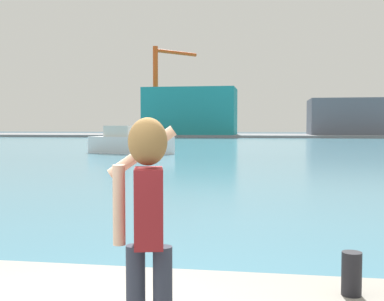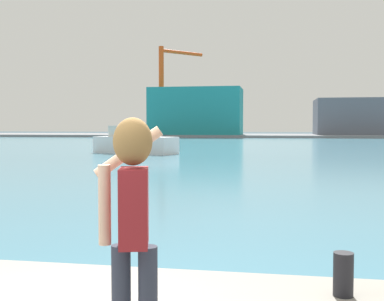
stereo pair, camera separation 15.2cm
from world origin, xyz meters
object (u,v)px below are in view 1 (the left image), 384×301
Objects in this scene: harbor_bollard at (352,274)px; boat_moored at (129,143)px; warehouse_right at (350,117)px; person_photographer at (147,212)px; warehouse_left at (191,111)px; port_crane at (160,82)px.

harbor_bollard is 0.06× the size of boat_moored.
boat_moored is 66.06m from warehouse_right.
harbor_bollard is 0.03× the size of warehouse_right.
harbor_bollard is (1.68, 1.56, -0.85)m from person_photographer.
port_crane is (-6.39, 1.39, 5.95)m from warehouse_left.
warehouse_right is 37.88m from port_crane.
harbor_bollard is at bearing -75.91° from port_crane.
warehouse_left is 1.01× the size of port_crane.
port_crane is (-22.30, 88.86, 10.13)m from harbor_bollard.
person_photographer reaches higher than harbor_bollard.
boat_moored is at bearing 110.27° from harbor_bollard.
port_crane reaches higher than person_photographer.
port_crane is at bearing -174.56° from warehouse_right.
warehouse_right is at bearing 80.93° from harbor_bollard.
port_crane reaches higher than warehouse_left.
harbor_bollard is at bearing -60.87° from person_photographer.
boat_moored is 0.46× the size of warehouse_right.
warehouse_right is (30.67, 4.92, -1.05)m from warehouse_left.
warehouse_right reaches higher than boat_moored.
warehouse_right is (14.75, 92.39, 3.13)m from harbor_bollard.
harbor_bollard is 0.02× the size of warehouse_left.
warehouse_right reaches higher than person_photographer.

